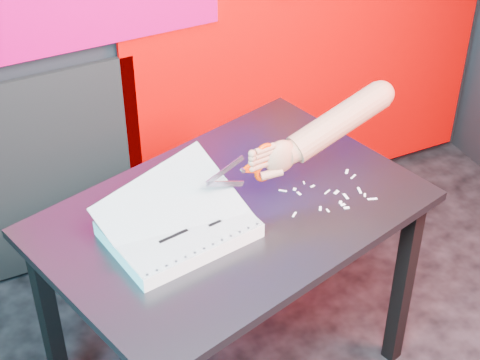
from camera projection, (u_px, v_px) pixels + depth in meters
room at (414, 155)px, 1.55m from camera, size 3.01×3.01×2.71m
backdrop at (173, 26)px, 2.86m from camera, size 2.88×0.05×2.08m
work_table at (231, 236)px, 2.42m from camera, size 1.26×1.00×0.75m
printout_stack at (179, 228)px, 2.25m from camera, size 0.45×0.35×0.21m
scissors at (260, 164)px, 2.30m from camera, size 0.23×0.03×0.13m
hand_forearm at (329, 127)px, 2.37m from camera, size 0.50×0.12×0.19m
paper_clippings at (334, 194)px, 2.42m from camera, size 0.28×0.18×0.00m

